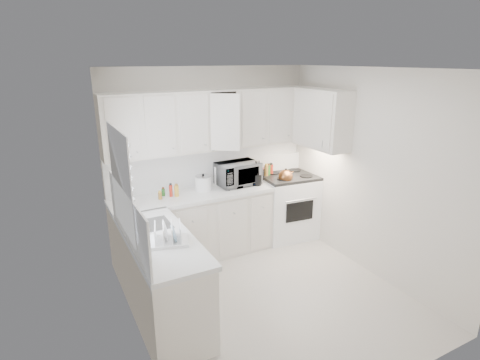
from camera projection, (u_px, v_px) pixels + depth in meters
floor at (267, 296)px, 4.56m from camera, size 3.20×3.20×0.00m
ceiling at (273, 69)px, 3.77m from camera, size 3.20×3.20×0.00m
wall_back at (211, 160)px, 5.52m from camera, size 3.00×0.00×3.00m
wall_front at (386, 257)px, 2.82m from camera, size 3.00×0.00×3.00m
wall_left at (131, 219)px, 3.50m from camera, size 0.00×3.20×3.20m
wall_right at (371, 174)px, 4.84m from camera, size 0.00×3.20×3.20m
window_blinds at (122, 182)px, 3.73m from camera, size 0.06×0.96×1.06m
lower_cabinets_back at (195, 227)px, 5.35m from camera, size 2.22×0.60×0.90m
lower_cabinets_left at (162, 281)px, 4.06m from camera, size 0.60×1.60×0.90m
countertop_back at (194, 195)px, 5.19m from camera, size 2.24×0.64×0.05m
countertop_left at (160, 240)px, 3.92m from camera, size 0.64×1.62×0.05m
backsplash_back at (211, 165)px, 5.53m from camera, size 2.98×0.02×0.55m
backsplash_left at (128, 218)px, 3.70m from camera, size 0.02×1.60×0.55m
upper_cabinets_back at (215, 149)px, 5.32m from camera, size 3.00×0.33×0.80m
upper_cabinets_right at (320, 147)px, 5.39m from camera, size 0.33×0.90×0.80m
sink at (150, 215)px, 4.17m from camera, size 0.42×0.38×0.30m
stove at (288, 197)px, 5.95m from camera, size 0.90×0.76×1.28m
tea_kettle at (286, 176)px, 5.60m from camera, size 0.26×0.22×0.24m
frying_pan at (293, 173)px, 6.06m from camera, size 0.46×0.56×0.04m
microwave at (238, 171)px, 5.50m from camera, size 0.61×0.36×0.40m
rice_cooker at (203, 182)px, 5.30m from camera, size 0.29×0.29×0.23m
paper_towel at (218, 176)px, 5.52m from camera, size 0.12×0.12×0.27m
utensil_crock at (257, 173)px, 5.47m from camera, size 0.14×0.14×0.38m
dish_rack at (167, 232)px, 3.77m from camera, size 0.47×0.40×0.22m
spice_left_0 at (158, 191)px, 5.07m from camera, size 0.06×0.06×0.13m
spice_left_1 at (165, 193)px, 5.03m from camera, size 0.06×0.06×0.13m
spice_left_2 at (169, 190)px, 5.14m from camera, size 0.06×0.06×0.13m
spice_left_3 at (176, 191)px, 5.10m from camera, size 0.06×0.06×0.13m
sauce_right_0 at (250, 174)px, 5.73m from camera, size 0.06×0.06×0.19m
sauce_right_1 at (256, 174)px, 5.71m from camera, size 0.06×0.06×0.19m
sauce_right_2 at (257, 173)px, 5.78m from camera, size 0.06×0.06×0.19m
sauce_right_3 at (262, 173)px, 5.76m from camera, size 0.06×0.06×0.19m
sauce_right_4 at (263, 172)px, 5.83m from camera, size 0.06×0.06×0.19m
sauce_right_5 at (268, 173)px, 5.81m from camera, size 0.06×0.06×0.19m
sauce_right_6 at (269, 171)px, 5.88m from camera, size 0.06×0.06×0.19m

